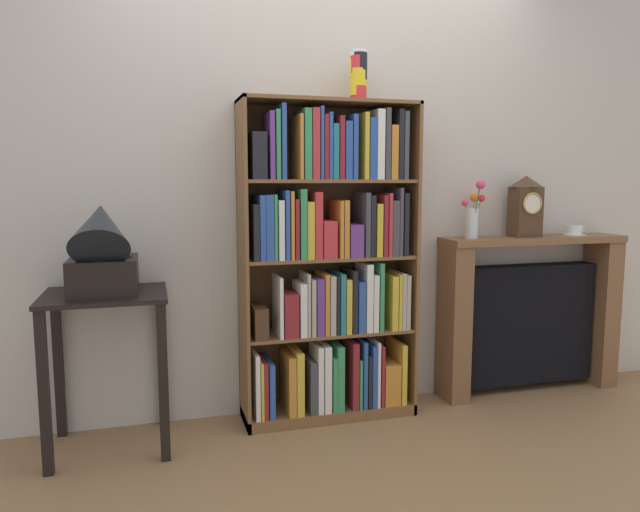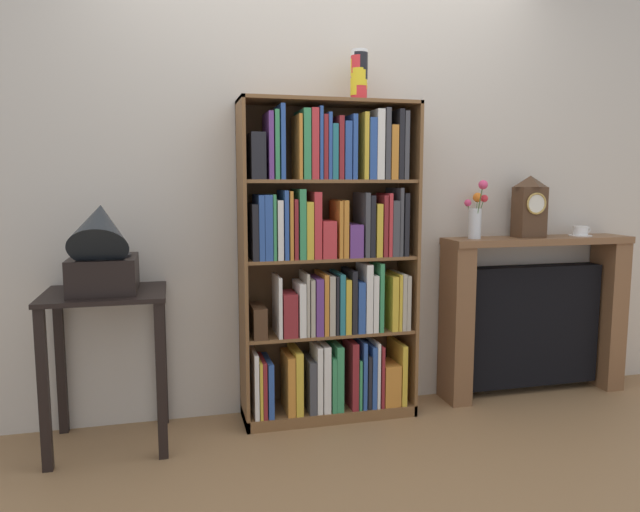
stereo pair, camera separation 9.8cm
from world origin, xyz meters
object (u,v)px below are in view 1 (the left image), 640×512
object	(u,v)px
bookshelf	(330,271)
side_table_left	(107,334)
fireplace_mantel	(528,315)
flower_vase	(473,213)
teacup_with_saucer	(575,231)
mantel_clock	(526,206)
gramophone	(102,251)
cup_stack	(359,76)

from	to	relation	value
bookshelf	side_table_left	xyz separation A→B (m)	(-1.14, -0.08, -0.24)
bookshelf	fireplace_mantel	bearing A→B (deg)	2.51
fireplace_mantel	flower_vase	size ratio (longest dim) A/B	3.45
side_table_left	teacup_with_saucer	xyz separation A→B (m)	(2.73, 0.12, 0.42)
side_table_left	mantel_clock	size ratio (longest dim) A/B	2.11
bookshelf	teacup_with_saucer	size ratio (longest dim) A/B	12.30
bookshelf	fireplace_mantel	size ratio (longest dim) A/B	1.47
gramophone	teacup_with_saucer	distance (m)	2.74
gramophone	flower_vase	world-z (taller)	flower_vase
gramophone	fireplace_mantel	bearing A→B (deg)	4.37
fireplace_mantel	mantel_clock	bearing A→B (deg)	-160.99
flower_vase	teacup_with_saucer	distance (m)	0.72
side_table_left	cup_stack	bearing A→B (deg)	4.37
mantel_clock	bookshelf	bearing A→B (deg)	-178.45
cup_stack	side_table_left	xyz separation A→B (m)	(-1.30, -0.10, -1.28)
fireplace_mantel	mantel_clock	size ratio (longest dim) A/B	3.20
gramophone	teacup_with_saucer	bearing A→B (deg)	3.46
side_table_left	mantel_clock	bearing A→B (deg)	2.81
mantel_clock	teacup_with_saucer	bearing A→B (deg)	0.38
bookshelf	side_table_left	world-z (taller)	bookshelf
flower_vase	cup_stack	bearing A→B (deg)	-178.44
bookshelf	mantel_clock	size ratio (longest dim) A/B	4.71
flower_vase	mantel_clock	bearing A→B (deg)	-0.48
fireplace_mantel	side_table_left	bearing A→B (deg)	-176.72
side_table_left	fireplace_mantel	distance (m)	2.45
cup_stack	fireplace_mantel	distance (m)	1.78
cup_stack	teacup_with_saucer	xyz separation A→B (m)	(1.43, 0.02, -0.85)
teacup_with_saucer	gramophone	bearing A→B (deg)	-176.54
teacup_with_saucer	bookshelf	bearing A→B (deg)	-178.71
side_table_left	gramophone	world-z (taller)	gramophone
bookshelf	mantel_clock	distance (m)	1.28
gramophone	flower_vase	bearing A→B (deg)	4.68
side_table_left	flower_vase	world-z (taller)	flower_vase
side_table_left	fireplace_mantel	xyz separation A→B (m)	(2.44, 0.14, -0.09)
fireplace_mantel	gramophone	bearing A→B (deg)	-175.63
gramophone	flower_vase	distance (m)	2.04
side_table_left	teacup_with_saucer	distance (m)	2.77
teacup_with_saucer	side_table_left	bearing A→B (deg)	-177.51
cup_stack	fireplace_mantel	xyz separation A→B (m)	(1.14, 0.04, -1.37)
fireplace_mantel	flower_vase	bearing A→B (deg)	-177.14
flower_vase	fireplace_mantel	bearing A→B (deg)	2.86
cup_stack	mantel_clock	bearing A→B (deg)	0.90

